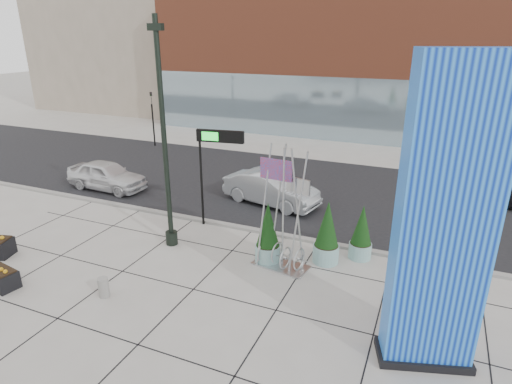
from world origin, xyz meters
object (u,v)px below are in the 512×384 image
at_px(overhead_street_sign, 215,145).
at_px(car_white_west, 107,176).
at_px(concrete_bollard, 104,287).
at_px(blue_pylon, 444,229).
at_px(car_silver_mid, 271,189).
at_px(lamp_post, 166,160).
at_px(public_art_sculpture, 282,237).

relative_size(overhead_street_sign, car_white_west, 0.95).
height_order(concrete_bollard, overhead_street_sign, overhead_street_sign).
height_order(blue_pylon, car_white_west, blue_pylon).
relative_size(blue_pylon, concrete_bollard, 11.62).
bearing_deg(overhead_street_sign, car_silver_mid, 62.39).
xyz_separation_m(blue_pylon, car_white_west, (-16.90, 7.25, -3.03)).
xyz_separation_m(blue_pylon, lamp_post, (-9.89, 3.01, -0.21)).
height_order(blue_pylon, car_silver_mid, blue_pylon).
bearing_deg(car_silver_mid, car_white_west, 111.72).
bearing_deg(concrete_bollard, overhead_street_sign, 81.76).
xyz_separation_m(lamp_post, public_art_sculpture, (4.77, 0.08, -2.39)).
distance_m(concrete_bollard, overhead_street_sign, 7.22).
distance_m(blue_pylon, public_art_sculpture, 6.53).
height_order(blue_pylon, public_art_sculpture, blue_pylon).
height_order(concrete_bollard, car_silver_mid, car_silver_mid).
height_order(lamp_post, concrete_bollard, lamp_post).
relative_size(blue_pylon, lamp_post, 0.90).
xyz_separation_m(overhead_street_sign, car_white_west, (-7.97, 2.00, -2.98)).
bearing_deg(car_silver_mid, overhead_street_sign, 173.46).
bearing_deg(public_art_sculpture, overhead_street_sign, 160.37).
distance_m(public_art_sculpture, overhead_street_sign, 5.06).
distance_m(lamp_post, car_white_west, 8.66).
bearing_deg(overhead_street_sign, public_art_sculpture, -38.08).
relative_size(blue_pylon, car_white_west, 1.71).
xyz_separation_m(lamp_post, car_white_west, (-7.01, 4.24, -2.82)).
bearing_deg(lamp_post, concrete_bollard, -89.29).
distance_m(public_art_sculpture, car_silver_mid, 6.23).
height_order(blue_pylon, concrete_bollard, blue_pylon).
height_order(public_art_sculpture, overhead_street_sign, public_art_sculpture).
bearing_deg(overhead_street_sign, car_white_west, 157.29).
bearing_deg(blue_pylon, concrete_bollard, 169.15).
bearing_deg(public_art_sculpture, car_silver_mid, 124.61).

